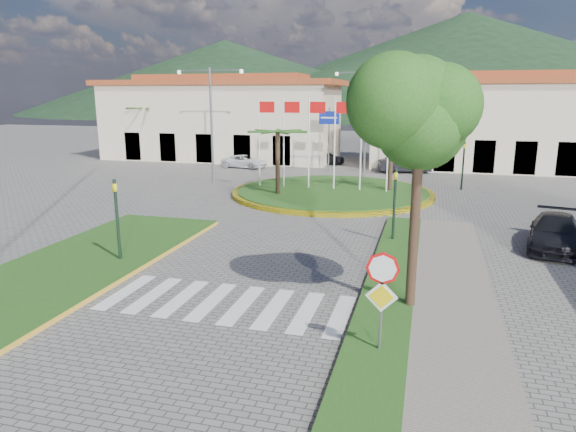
% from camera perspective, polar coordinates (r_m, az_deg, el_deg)
% --- Properties ---
extents(ground, '(160.00, 160.00, 0.00)m').
position_cam_1_polar(ground, '(12.79, -14.27, -16.10)').
color(ground, slate).
rests_on(ground, ground).
extents(sidewalk_right, '(4.00, 28.00, 0.15)m').
position_cam_1_polar(sidewalk_right, '(13.11, 15.05, -15.02)').
color(sidewalk_right, gray).
rests_on(sidewalk_right, ground).
extents(verge_right, '(1.60, 28.00, 0.18)m').
position_cam_1_polar(verge_right, '(13.13, 9.65, -14.59)').
color(verge_right, '#254D16').
rests_on(verge_right, ground).
extents(median_left, '(5.00, 14.00, 0.18)m').
position_cam_1_polar(median_left, '(20.76, -21.87, -4.76)').
color(median_left, '#254D16').
rests_on(median_left, ground).
extents(crosswalk, '(8.00, 3.00, 0.01)m').
position_cam_1_polar(crosswalk, '(16.01, -7.16, -9.53)').
color(crosswalk, silver).
rests_on(crosswalk, ground).
extents(roundabout_island, '(12.70, 12.70, 6.00)m').
position_cam_1_polar(roundabout_island, '(32.66, 4.94, 2.69)').
color(roundabout_island, yellow).
rests_on(roundabout_island, ground).
extents(stop_sign, '(0.80, 0.11, 2.65)m').
position_cam_1_polar(stop_sign, '(12.39, 10.40, -7.74)').
color(stop_sign, slate).
rests_on(stop_sign, ground).
extents(deciduous_tree, '(3.60, 3.60, 6.80)m').
position_cam_1_polar(deciduous_tree, '(14.62, 14.43, 8.92)').
color(deciduous_tree, black).
rests_on(deciduous_tree, ground).
extents(traffic_light_left, '(0.15, 0.18, 3.20)m').
position_cam_1_polar(traffic_light_left, '(19.93, -18.49, 0.32)').
color(traffic_light_left, black).
rests_on(traffic_light_left, ground).
extents(traffic_light_right, '(0.15, 0.18, 3.20)m').
position_cam_1_polar(traffic_light_right, '(22.03, 11.77, 1.93)').
color(traffic_light_right, black).
rests_on(traffic_light_right, ground).
extents(traffic_light_far, '(0.18, 0.15, 3.20)m').
position_cam_1_polar(traffic_light_far, '(35.90, 18.91, 5.84)').
color(traffic_light_far, black).
rests_on(traffic_light_far, ground).
extents(direction_sign_west, '(1.60, 0.14, 5.20)m').
position_cam_1_polar(direction_sign_west, '(41.37, 4.57, 9.63)').
color(direction_sign_west, slate).
rests_on(direction_sign_west, ground).
extents(direction_sign_east, '(1.60, 0.14, 5.20)m').
position_cam_1_polar(direction_sign_east, '(40.73, 11.59, 9.35)').
color(direction_sign_east, slate).
rests_on(direction_sign_east, ground).
extents(street_lamp_centre, '(4.80, 0.16, 8.00)m').
position_cam_1_polar(street_lamp_centre, '(39.90, 8.64, 10.78)').
color(street_lamp_centre, slate).
rests_on(street_lamp_centre, ground).
extents(street_lamp_west, '(4.80, 0.16, 8.00)m').
position_cam_1_polar(street_lamp_west, '(36.73, -8.51, 10.57)').
color(street_lamp_west, slate).
rests_on(street_lamp_west, ground).
extents(building_left, '(23.32, 9.54, 8.05)m').
position_cam_1_polar(building_left, '(51.58, -7.32, 10.72)').
color(building_left, beige).
rests_on(building_left, ground).
extents(building_right, '(19.08, 9.54, 8.05)m').
position_cam_1_polar(building_right, '(47.82, 20.74, 9.77)').
color(building_right, beige).
rests_on(building_right, ground).
extents(hill_far_west, '(140.00, 140.00, 22.00)m').
position_cam_1_polar(hill_far_west, '(161.53, -6.98, 14.99)').
color(hill_far_west, black).
rests_on(hill_far_west, ground).
extents(hill_far_mid, '(180.00, 180.00, 30.00)m').
position_cam_1_polar(hill_far_mid, '(170.06, 19.20, 15.64)').
color(hill_far_mid, black).
rests_on(hill_far_mid, ground).
extents(hill_near_back, '(110.00, 110.00, 16.00)m').
position_cam_1_polar(hill_near_back, '(140.48, 9.20, 13.95)').
color(hill_near_back, black).
rests_on(hill_near_back, ground).
extents(white_van, '(4.24, 2.54, 1.10)m').
position_cam_1_polar(white_van, '(44.68, -4.85, 6.06)').
color(white_van, white).
rests_on(white_van, ground).
extents(car_dark_a, '(3.78, 1.74, 1.26)m').
position_cam_1_polar(car_dark_a, '(46.98, 4.06, 6.53)').
color(car_dark_a, black).
rests_on(car_dark_a, ground).
extents(car_dark_b, '(4.39, 2.30, 1.38)m').
position_cam_1_polar(car_dark_b, '(42.75, 12.82, 5.63)').
color(car_dark_b, black).
rests_on(car_dark_b, ground).
extents(car_side_right, '(2.86, 5.00, 1.37)m').
position_cam_1_polar(car_side_right, '(23.77, 27.55, -1.61)').
color(car_side_right, black).
rests_on(car_side_right, ground).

